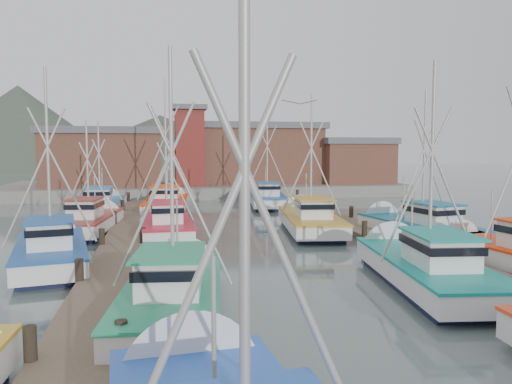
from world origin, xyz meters
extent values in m
plane|color=#50605F|center=(0.00, 0.00, 0.00)|extent=(260.00, 260.00, 0.00)
cube|color=brown|center=(-7.00, 4.00, 0.20)|extent=(2.20, 46.00, 0.40)
cylinder|color=black|center=(-8.00, -9.00, 0.45)|extent=(0.30, 0.30, 1.50)
cylinder|color=black|center=(-8.00, -2.00, 0.45)|extent=(0.30, 0.30, 1.50)
cylinder|color=black|center=(-8.00, 5.00, 0.45)|extent=(0.30, 0.30, 1.50)
cylinder|color=black|center=(-8.00, 12.00, 0.45)|extent=(0.30, 0.30, 1.50)
cylinder|color=black|center=(-8.00, 19.00, 0.45)|extent=(0.30, 0.30, 1.50)
cylinder|color=black|center=(-8.00, 26.00, 0.45)|extent=(0.30, 0.30, 1.50)
cylinder|color=black|center=(-6.00, -9.00, 0.45)|extent=(0.30, 0.30, 1.50)
cylinder|color=black|center=(-6.00, -2.00, 0.45)|extent=(0.30, 0.30, 1.50)
cylinder|color=black|center=(-6.00, 5.00, 0.45)|extent=(0.30, 0.30, 1.50)
cylinder|color=black|center=(-6.00, 12.00, 0.45)|extent=(0.30, 0.30, 1.50)
cylinder|color=black|center=(-6.00, 19.00, 0.45)|extent=(0.30, 0.30, 1.50)
cylinder|color=black|center=(-6.00, 26.00, 0.45)|extent=(0.30, 0.30, 1.50)
cube|color=brown|center=(7.00, 4.00, 0.20)|extent=(2.20, 46.00, 0.40)
cylinder|color=black|center=(6.00, -2.00, 0.45)|extent=(0.30, 0.30, 1.50)
cylinder|color=black|center=(6.00, 5.00, 0.45)|extent=(0.30, 0.30, 1.50)
cylinder|color=black|center=(6.00, 12.00, 0.45)|extent=(0.30, 0.30, 1.50)
cylinder|color=black|center=(6.00, 19.00, 0.45)|extent=(0.30, 0.30, 1.50)
cylinder|color=black|center=(6.00, 26.00, 0.45)|extent=(0.30, 0.30, 1.50)
cylinder|color=black|center=(8.00, -2.00, 0.45)|extent=(0.30, 0.30, 1.50)
cylinder|color=black|center=(8.00, 5.00, 0.45)|extent=(0.30, 0.30, 1.50)
cylinder|color=black|center=(8.00, 12.00, 0.45)|extent=(0.30, 0.30, 1.50)
cylinder|color=black|center=(8.00, 19.00, 0.45)|extent=(0.30, 0.30, 1.50)
cylinder|color=black|center=(8.00, 26.00, 0.45)|extent=(0.30, 0.30, 1.50)
cube|color=slate|center=(0.00, 37.00, 0.60)|extent=(44.00, 16.00, 1.20)
cube|color=brown|center=(-11.00, 35.00, 3.95)|extent=(12.00, 8.00, 5.50)
cube|color=#535458|center=(-11.00, 35.00, 7.05)|extent=(12.72, 8.48, 0.70)
cube|color=brown|center=(6.00, 37.00, 4.30)|extent=(14.00, 9.00, 6.20)
cube|color=#535458|center=(6.00, 37.00, 7.75)|extent=(14.84, 9.54, 0.70)
cube|color=brown|center=(17.00, 34.00, 3.45)|extent=(8.00, 6.00, 4.50)
cube|color=#535458|center=(17.00, 34.00, 6.05)|extent=(8.48, 6.36, 0.70)
cube|color=maroon|center=(-2.00, 33.00, 5.20)|extent=(3.00, 3.00, 8.00)
cube|color=#535458|center=(-2.00, 33.00, 9.45)|extent=(3.60, 3.60, 0.50)
cone|color=#444E41|center=(-40.00, 115.00, 0.00)|extent=(110.00, 110.00, 42.00)
cone|color=#444E41|center=(-5.00, 130.00, 0.00)|extent=(140.00, 140.00, 30.00)
cone|color=#444E41|center=(35.00, 120.00, 0.00)|extent=(90.00, 90.00, 24.00)
cone|color=silver|center=(-4.55, -10.46, 0.55)|extent=(2.98, 1.35, 2.90)
cylinder|color=#A39D96|center=(-4.12, -15.27, 4.43)|extent=(0.14, 0.14, 6.66)
cylinder|color=#A39D96|center=(-4.71, -15.32, 3.65)|extent=(2.39, 0.31, 5.21)
cylinder|color=#A39D96|center=(-3.53, -15.21, 3.65)|extent=(2.39, 0.31, 5.21)
cylinder|color=#A39D96|center=(-4.28, -13.42, 2.30)|extent=(0.08, 0.08, 2.59)
cube|color=black|center=(-4.69, -5.45, 0.05)|extent=(3.27, 7.72, 0.70)
cube|color=silver|center=(-4.69, -5.45, 0.70)|extent=(3.72, 8.77, 0.80)
cube|color=#1E905F|center=(-4.69, -5.45, 1.08)|extent=(3.81, 8.86, 0.10)
cone|color=silver|center=(-4.21, -1.22, 0.55)|extent=(2.77, 1.39, 2.66)
cube|color=silver|center=(-4.81, -6.46, 1.65)|extent=(2.00, 2.73, 1.10)
cube|color=black|center=(-4.81, -6.46, 1.88)|extent=(2.13, 3.00, 0.28)
cube|color=#1E905F|center=(-4.81, -6.46, 2.24)|extent=(2.26, 3.18, 0.07)
cylinder|color=#A39D96|center=(-4.71, -5.62, 4.64)|extent=(0.13, 0.13, 7.07)
cylinder|color=#A39D96|center=(-5.25, -5.55, 3.81)|extent=(2.52, 0.37, 5.53)
cylinder|color=#A39D96|center=(-4.17, -5.68, 3.81)|extent=(2.52, 0.37, 5.53)
cylinder|color=#A39D96|center=(-4.52, -3.93, 2.30)|extent=(0.08, 0.08, 2.37)
cube|color=black|center=(4.64, -3.97, 0.05)|extent=(3.55, 8.11, 0.70)
cube|color=silver|center=(4.64, -3.97, 0.70)|extent=(4.03, 9.22, 0.80)
cube|color=#0D897C|center=(4.64, -3.97, 1.08)|extent=(4.13, 9.32, 0.10)
cone|color=silver|center=(5.22, 0.45, 0.55)|extent=(2.91, 1.45, 2.79)
cube|color=silver|center=(4.50, -5.03, 1.65)|extent=(2.13, 2.89, 1.10)
cube|color=black|center=(4.50, -5.03, 1.88)|extent=(2.28, 3.17, 0.28)
cube|color=#0D897C|center=(4.50, -5.03, 2.24)|extent=(2.42, 3.36, 0.07)
cylinder|color=#A39D96|center=(4.62, -4.15, 4.70)|extent=(0.14, 0.14, 7.21)
cylinder|color=#A39D96|center=(4.05, -4.07, 3.86)|extent=(2.57, 0.43, 5.64)
cylinder|color=#A39D96|center=(5.18, -4.22, 3.86)|extent=(2.57, 0.43, 5.64)
cylinder|color=#A39D96|center=(4.85, -2.38, 2.30)|extent=(0.08, 0.08, 2.49)
cube|color=black|center=(-9.80, 2.10, 0.05)|extent=(3.70, 7.69, 0.70)
cube|color=silver|center=(-9.80, 2.10, 0.70)|extent=(4.21, 8.74, 0.80)
cube|color=#174C9D|center=(-9.80, 2.10, 1.08)|extent=(4.30, 8.84, 0.10)
cone|color=silver|center=(-10.56, 6.23, 0.55)|extent=(2.77, 1.56, 2.62)
cube|color=silver|center=(-9.61, 1.12, 1.65)|extent=(2.12, 2.78, 1.10)
cube|color=black|center=(-9.61, 1.12, 1.88)|extent=(2.27, 3.05, 0.28)
cube|color=#174C9D|center=(-9.61, 1.12, 2.24)|extent=(2.41, 3.23, 0.07)
cylinder|color=#A39D96|center=(-9.77, 1.94, 4.87)|extent=(0.15, 0.15, 7.53)
cylinder|color=#A39D96|center=(-10.33, 1.83, 3.98)|extent=(2.66, 0.58, 5.89)
cylinder|color=#A39D96|center=(-9.20, 2.04, 3.98)|extent=(2.66, 0.58, 5.89)
cylinder|color=#A39D96|center=(-10.07, 3.59, 2.30)|extent=(0.09, 0.09, 2.52)
cone|color=silver|center=(9.12, 1.45, 0.55)|extent=(2.58, 1.38, 2.46)
cylinder|color=#A39D96|center=(9.08, -2.63, 4.37)|extent=(3.02, 0.44, 6.66)
cylinder|color=#A39D96|center=(9.42, -1.02, 2.30)|extent=(0.07, 0.07, 2.28)
cube|color=black|center=(-4.75, 8.26, 0.05)|extent=(2.46, 7.13, 0.70)
cube|color=silver|center=(-4.75, 8.26, 0.70)|extent=(2.79, 8.10, 0.80)
cube|color=red|center=(-4.75, 8.26, 1.08)|extent=(2.87, 8.18, 0.10)
cone|color=silver|center=(-4.83, 12.29, 0.55)|extent=(2.54, 1.15, 2.51)
cube|color=silver|center=(-4.73, 7.30, 1.65)|extent=(1.68, 2.45, 1.10)
cube|color=black|center=(-4.73, 7.30, 1.88)|extent=(1.79, 2.69, 0.28)
cube|color=red|center=(-4.73, 7.30, 2.24)|extent=(1.89, 2.85, 0.07)
cylinder|color=#A39D96|center=(-4.74, 8.10, 3.96)|extent=(0.11, 0.11, 5.73)
cylinder|color=#A39D96|center=(-5.26, 8.09, 3.29)|extent=(2.06, 0.13, 4.48)
cylinder|color=#A39D96|center=(-4.23, 8.11, 3.29)|extent=(2.06, 0.13, 4.48)
cylinder|color=#A39D96|center=(-4.78, 9.71, 2.30)|extent=(0.07, 0.07, 2.25)
cube|color=black|center=(4.02, 8.76, 0.05)|extent=(3.66, 8.35, 0.70)
cube|color=silver|center=(4.02, 8.76, 0.70)|extent=(4.16, 9.49, 0.80)
cube|color=gold|center=(4.02, 8.76, 1.08)|extent=(4.26, 9.60, 0.10)
cone|color=silver|center=(4.61, 13.31, 0.55)|extent=(2.99, 1.47, 2.87)
cube|color=silver|center=(3.87, 7.67, 1.65)|extent=(2.20, 2.97, 1.10)
cube|color=black|center=(3.87, 7.67, 1.88)|extent=(2.35, 3.26, 0.28)
cube|color=gold|center=(3.87, 7.67, 2.24)|extent=(2.49, 3.46, 0.07)
cylinder|color=#A39D96|center=(3.99, 8.58, 4.78)|extent=(0.14, 0.14, 7.36)
cylinder|color=#A39D96|center=(3.41, 8.65, 3.92)|extent=(2.62, 0.44, 5.75)
cylinder|color=#A39D96|center=(4.57, 8.50, 3.92)|extent=(2.62, 0.44, 5.75)
cylinder|color=#A39D96|center=(4.23, 10.40, 2.30)|extent=(0.08, 0.08, 2.56)
cube|color=black|center=(-9.36, 10.86, 0.05)|extent=(3.06, 7.18, 0.70)
cube|color=silver|center=(-9.36, 10.86, 0.70)|extent=(3.48, 8.15, 0.80)
cube|color=maroon|center=(-9.36, 10.86, 1.08)|extent=(3.57, 8.24, 0.10)
cone|color=silver|center=(-8.89, 14.78, 0.55)|extent=(2.58, 1.38, 2.47)
cube|color=silver|center=(-9.47, 9.91, 1.65)|extent=(1.86, 2.54, 1.10)
cube|color=black|center=(-9.47, 9.91, 1.88)|extent=(1.99, 2.79, 0.28)
cube|color=maroon|center=(-9.47, 9.91, 2.24)|extent=(2.11, 2.96, 0.07)
cylinder|color=#A39D96|center=(-9.37, 10.70, 3.99)|extent=(0.13, 0.13, 5.79)
cylinder|color=#A39D96|center=(-9.91, 10.76, 3.31)|extent=(2.08, 0.33, 4.53)
cylinder|color=#A39D96|center=(-8.83, 10.64, 3.31)|extent=(2.08, 0.33, 4.53)
cylinder|color=#A39D96|center=(-9.19, 12.27, 2.30)|extent=(0.08, 0.08, 2.37)
cube|color=black|center=(9.24, 4.81, 0.05)|extent=(3.66, 7.80, 0.70)
cube|color=silver|center=(9.24, 4.81, 0.70)|extent=(4.16, 8.87, 0.80)
cube|color=#0B617E|center=(9.24, 4.81, 1.08)|extent=(4.25, 8.96, 0.10)
cone|color=silver|center=(8.54, 9.01, 0.55)|extent=(2.84, 1.52, 2.69)
cube|color=silver|center=(9.41, 3.80, 1.65)|extent=(2.13, 2.81, 1.10)
cube|color=black|center=(9.41, 3.80, 1.88)|extent=(2.29, 3.08, 0.28)
cube|color=#0B617E|center=(9.41, 3.80, 2.24)|extent=(2.42, 3.26, 0.07)
cylinder|color=#A39D96|center=(9.27, 4.64, 4.75)|extent=(0.14, 0.14, 7.30)
cylinder|color=#A39D96|center=(8.70, 4.55, 3.89)|extent=(2.59, 0.52, 5.70)
cylinder|color=#A39D96|center=(9.83, 4.73, 3.89)|extent=(2.59, 0.52, 5.70)
cylinder|color=#A39D96|center=(8.99, 6.32, 2.30)|extent=(0.08, 0.08, 2.49)
cube|color=black|center=(-4.62, 20.39, 0.05)|extent=(3.42, 8.72, 0.70)
cube|color=silver|center=(-4.62, 20.39, 0.70)|extent=(3.88, 9.91, 0.80)
cube|color=#F73D04|center=(-4.62, 20.39, 1.08)|extent=(3.98, 10.02, 0.10)
cone|color=silver|center=(-4.26, 25.22, 0.55)|extent=(3.11, 1.33, 3.03)
cube|color=silver|center=(-4.71, 19.23, 1.65)|extent=(2.17, 3.05, 1.10)
cube|color=black|center=(-4.71, 19.23, 1.88)|extent=(2.32, 3.35, 0.28)
cube|color=#F73D04|center=(-4.71, 19.23, 2.24)|extent=(2.46, 3.55, 0.07)
cylinder|color=#A39D96|center=(-4.64, 20.19, 5.98)|extent=(0.15, 0.15, 9.76)
cylinder|color=#A39D96|center=(-5.26, 20.24, 4.83)|extent=(3.46, 0.36, 7.62)
cylinder|color=#A39D96|center=(-4.02, 20.15, 4.83)|extent=(3.46, 0.36, 7.62)
cylinder|color=#A39D96|center=(-4.49, 22.13, 2.30)|extent=(0.08, 0.08, 2.71)
cube|color=black|center=(4.24, 22.65, 0.05)|extent=(3.48, 8.01, 0.70)
cube|color=silver|center=(4.24, 22.65, 0.70)|extent=(3.96, 9.11, 0.80)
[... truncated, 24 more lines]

